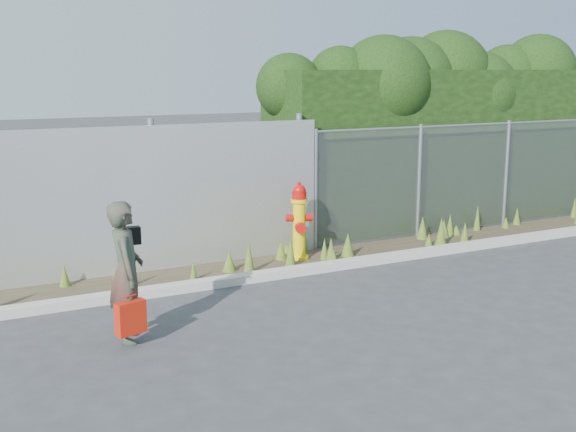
% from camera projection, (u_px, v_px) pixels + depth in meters
% --- Properties ---
extents(ground, '(80.00, 80.00, 0.00)m').
position_uv_depth(ground, '(360.00, 310.00, 9.16)').
color(ground, '#37373A').
rests_on(ground, ground).
extents(curb, '(16.00, 0.22, 0.12)m').
position_uv_depth(curb, '(293.00, 271.00, 10.71)').
color(curb, '#B0A99F').
rests_on(curb, ground).
extents(weed_strip, '(16.00, 1.34, 0.51)m').
position_uv_depth(weed_strip, '(281.00, 256.00, 11.32)').
color(weed_strip, '#3F3524').
rests_on(weed_strip, ground).
extents(corrugated_fence, '(8.50, 0.21, 2.30)m').
position_uv_depth(corrugated_fence, '(48.00, 208.00, 10.09)').
color(corrugated_fence, '#B5B8BC').
rests_on(corrugated_fence, ground).
extents(chainlink_fence, '(6.50, 0.07, 2.05)m').
position_uv_depth(chainlink_fence, '(464.00, 177.00, 13.49)').
color(chainlink_fence, gray).
rests_on(chainlink_fence, ground).
extents(hedge, '(7.58, 2.08, 3.77)m').
position_uv_depth(hedge, '(441.00, 116.00, 14.28)').
color(hedge, black).
rests_on(hedge, ground).
extents(fire_hydrant, '(0.42, 0.38, 1.26)m').
position_uv_depth(fire_hydrant, '(299.00, 223.00, 11.48)').
color(fire_hydrant, yellow).
rests_on(fire_hydrant, ground).
extents(woman, '(0.50, 0.65, 1.60)m').
position_uv_depth(woman, '(126.00, 272.00, 8.01)').
color(woman, '#0F6043').
rests_on(woman, ground).
extents(red_tote_bag, '(0.33, 0.12, 0.44)m').
position_uv_depth(red_tote_bag, '(131.00, 318.00, 7.84)').
color(red_tote_bag, '#9D2A08').
extents(black_shoulder_bag, '(0.27, 0.11, 0.20)m').
position_uv_depth(black_shoulder_bag, '(128.00, 236.00, 8.10)').
color(black_shoulder_bag, black).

